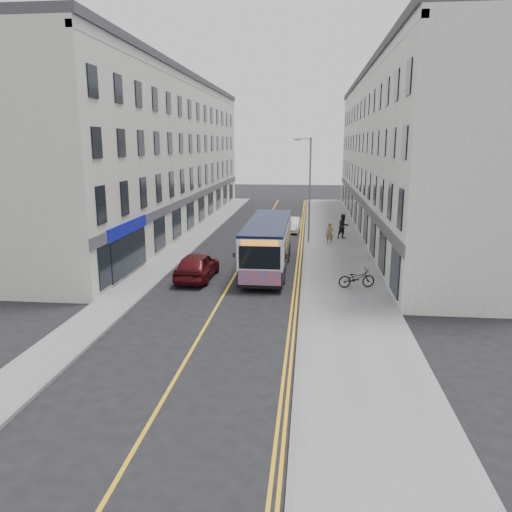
% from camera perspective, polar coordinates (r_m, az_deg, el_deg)
% --- Properties ---
extents(ground, '(140.00, 140.00, 0.00)m').
position_cam_1_polar(ground, '(25.51, -3.78, -4.55)').
color(ground, black).
rests_on(ground, ground).
extents(pavement_east, '(4.50, 64.00, 0.12)m').
position_cam_1_polar(pavement_east, '(36.80, 9.11, 0.82)').
color(pavement_east, gray).
rests_on(pavement_east, ground).
extents(pavement_west, '(2.00, 64.00, 0.12)m').
position_cam_1_polar(pavement_west, '(37.90, -8.13, 1.20)').
color(pavement_west, gray).
rests_on(pavement_west, ground).
extents(kerb_east, '(0.18, 64.00, 0.13)m').
position_cam_1_polar(kerb_east, '(36.75, 5.61, 0.91)').
color(kerb_east, slate).
rests_on(kerb_east, ground).
extents(kerb_west, '(0.18, 64.00, 0.13)m').
position_cam_1_polar(kerb_west, '(37.67, -6.65, 1.18)').
color(kerb_west, slate).
rests_on(kerb_west, ground).
extents(road_centre_line, '(0.12, 64.00, 0.01)m').
position_cam_1_polar(road_centre_line, '(37.01, -0.60, 0.96)').
color(road_centre_line, '#EEA915').
rests_on(road_centre_line, ground).
extents(road_dbl_yellow_inner, '(0.10, 64.00, 0.01)m').
position_cam_1_polar(road_dbl_yellow_inner, '(36.77, 4.90, 0.83)').
color(road_dbl_yellow_inner, '#EEA915').
rests_on(road_dbl_yellow_inner, ground).
extents(road_dbl_yellow_outer, '(0.10, 64.00, 0.01)m').
position_cam_1_polar(road_dbl_yellow_outer, '(36.77, 5.22, 0.83)').
color(road_dbl_yellow_outer, '#EEA915').
rests_on(road_dbl_yellow_outer, ground).
extents(terrace_east, '(6.00, 46.00, 13.00)m').
position_cam_1_polar(terrace_east, '(45.56, 15.58, 10.96)').
color(terrace_east, silver).
rests_on(terrace_east, ground).
extents(terrace_west, '(6.00, 46.00, 13.00)m').
position_cam_1_polar(terrace_west, '(46.90, -10.48, 11.25)').
color(terrace_west, silver).
rests_on(terrace_west, ground).
extents(streetlamp, '(1.32, 0.18, 8.00)m').
position_cam_1_polar(streetlamp, '(38.11, 6.04, 7.89)').
color(streetlamp, gray).
rests_on(streetlamp, ground).
extents(city_bus, '(2.43, 10.40, 3.02)m').
position_cam_1_polar(city_bus, '(30.31, 1.39, 1.49)').
color(city_bus, black).
rests_on(city_bus, ground).
extents(bicycle, '(2.05, 1.10, 1.02)m').
position_cam_1_polar(bicycle, '(26.86, 11.43, -2.49)').
color(bicycle, black).
rests_on(bicycle, pavement_east).
extents(pedestrian_near, '(0.58, 0.38, 1.59)m').
position_cam_1_polar(pedestrian_near, '(38.15, 8.43, 2.57)').
color(pedestrian_near, olive).
rests_on(pedestrian_near, pavement_east).
extents(pedestrian_far, '(1.20, 1.13, 1.96)m').
position_cam_1_polar(pedestrian_far, '(40.44, 9.95, 3.36)').
color(pedestrian_far, black).
rests_on(pedestrian_far, pavement_east).
extents(car_white, '(1.50, 3.80, 1.23)m').
position_cam_1_polar(car_white, '(43.78, 4.10, 3.59)').
color(car_white, silver).
rests_on(car_white, ground).
extents(car_maroon, '(1.98, 4.68, 1.58)m').
position_cam_1_polar(car_maroon, '(28.51, -6.74, -1.10)').
color(car_maroon, '#490C10').
rests_on(car_maroon, ground).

